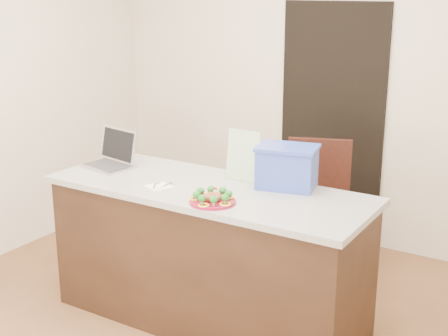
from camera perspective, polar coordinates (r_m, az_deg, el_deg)
The scene contains 16 objects.
ground at distance 4.06m, azimuth -3.39°, elevation -15.11°, with size 4.00×4.00×0.00m, color brown.
room_shell at distance 3.50m, azimuth -3.84°, elevation 8.14°, with size 4.00×4.00×4.00m.
doorway at distance 5.28m, azimuth 9.77°, elevation 3.93°, with size 0.90×0.02×2.00m, color black.
island at distance 4.03m, azimuth -1.44°, elevation -7.92°, with size 2.06×0.76×0.92m.
plate at distance 3.57m, azimuth -1.06°, elevation -3.05°, with size 0.27×0.27×0.02m.
meatballs at distance 3.56m, azimuth -1.10°, elevation -2.68°, with size 0.11×0.11×0.04m.
broccoli at distance 3.56m, azimuth -1.06°, elevation -2.41°, with size 0.23×0.23×0.04m.
pepper_rings at distance 3.57m, azimuth -1.06°, elevation -2.91°, with size 0.26×0.26×0.01m.
napkin at distance 3.88m, azimuth -5.95°, elevation -1.69°, with size 0.14×0.14×0.01m, color silver.
fork at distance 3.89m, azimuth -6.12°, elevation -1.53°, with size 0.07×0.14×0.00m.
knife at distance 3.84m, azimuth -5.75°, elevation -1.73°, with size 0.02×0.18×0.01m.
yogurt_bottle at distance 3.64m, azimuth -0.81°, elevation -2.40°, with size 0.03×0.03×0.07m.
laptop at distance 4.37m, azimuth -10.17°, elevation 1.11°, with size 0.39×0.34×0.25m.
leaflet at distance 3.95m, azimuth 1.72°, elevation 1.15°, with size 0.23×0.00×0.32m, color silver.
blue_box at distance 3.83m, azimuth 5.79°, elevation 0.12°, with size 0.41×0.33×0.26m.
chair at distance 4.61m, azimuth 8.01°, elevation -3.08°, with size 0.60×0.61×1.05m.
Camera 1 is at (2.01, -2.82, 2.12)m, focal length 50.00 mm.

